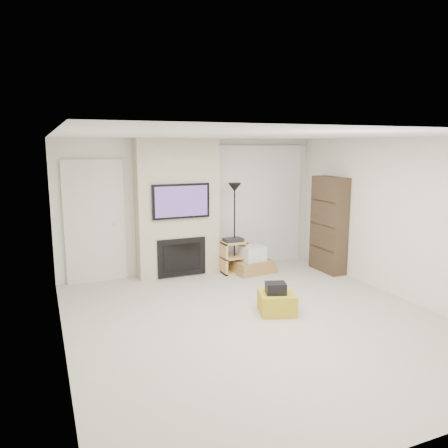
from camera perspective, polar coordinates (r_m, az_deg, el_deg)
name	(u,v)px	position (r m, az deg, el deg)	size (l,w,h in m)	color
floor	(258,320)	(6.16, 4.47, -12.45)	(5.00, 5.50, 0.00)	beige
ceiling	(261,135)	(5.69, 4.83, 11.48)	(5.00, 5.50, 0.00)	white
wall_back	(192,205)	(8.30, -4.20, 2.44)	(5.00, 2.50, 0.00)	white
wall_front	(429,297)	(3.67, 25.19, -8.61)	(5.00, 2.50, 0.00)	white
wall_left	(58,249)	(5.16, -20.83, -3.03)	(5.50, 2.50, 0.00)	white
wall_right	(403,219)	(7.29, 22.35, 0.60)	(5.50, 2.50, 0.00)	white
hvac_vent	(260,137)	(6.58, 4.66, 11.28)	(0.35, 0.18, 0.01)	silver
ottoman	(277,303)	(6.41, 6.93, -10.15)	(0.50, 0.50, 0.30)	gold
black_bag	(276,288)	(6.29, 6.77, -8.32)	(0.28, 0.22, 0.16)	black
fireplace_wall	(178,209)	(7.99, -6.08, 2.01)	(1.50, 0.47, 2.50)	beige
entry_door	(95,222)	(7.90, -16.53, 0.21)	(1.02, 0.11, 2.14)	silver
vertical_blinds	(259,201)	(8.80, 4.58, 3.03)	(1.98, 0.10, 2.37)	silver
floor_lamp	(235,202)	(8.09, 1.39, 2.84)	(0.25, 0.25, 1.69)	black
av_stand	(233,255)	(8.24, 1.20, -4.01)	(0.45, 0.38, 0.66)	#DEAE66
box_stack	(252,262)	(8.31, 3.73, -4.99)	(0.82, 0.66, 0.51)	#A87F47
bookshelf	(329,225)	(8.46, 13.54, -0.07)	(0.30, 0.80, 1.80)	#36291A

